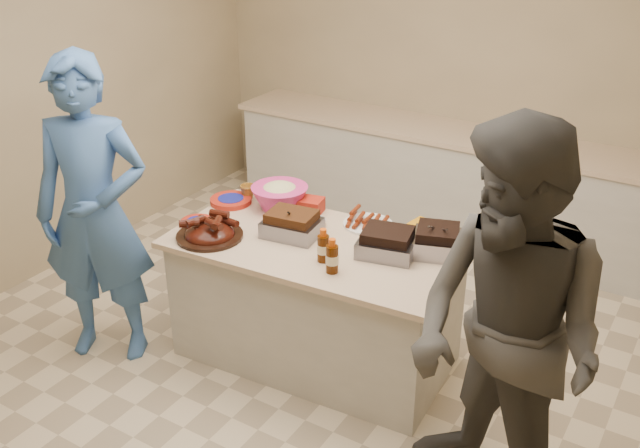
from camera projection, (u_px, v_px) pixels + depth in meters
The scene contains 19 objects.
room at pixel (291, 362), 4.44m from camera, with size 4.50×5.00×2.70m, color tan, non-canonical shape.
back_counter at pixel (437, 180), 5.93m from camera, with size 3.60×0.64×0.90m, color beige, non-canonical shape.
island at pixel (316, 355), 4.50m from camera, with size 1.70×0.89×0.80m, color beige, non-canonical shape.
rib_platter at pixel (210, 237), 4.21m from camera, with size 0.40×0.40×0.16m, color #431309, non-canonical shape.
pulled_pork_tray at pixel (292, 235), 4.23m from camera, with size 0.32×0.24×0.10m, color #47230F.
brisket_tray at pixel (387, 254), 4.02m from camera, with size 0.31×0.26×0.09m, color black.
roasting_pan at pixel (436, 253), 4.04m from camera, with size 0.27×0.27×0.11m, color gray.
coleslaw_bowl at pixel (280, 208), 4.58m from camera, with size 0.36×0.36×0.25m, color #D3307C, non-canonical shape.
sausage_plate at pixel (368, 225), 4.35m from camera, with size 0.31×0.31×0.05m, color silver.
mac_cheese_dish at pixel (429, 239), 4.19m from camera, with size 0.30×0.22×0.08m, color orange.
bbq_bottle_a at pixel (332, 272), 3.84m from camera, with size 0.07×0.07×0.20m, color #3D1902.
bbq_bottle_b at pixel (323, 261), 3.95m from camera, with size 0.07×0.07×0.20m, color #3D1902.
mustard_bottle at pixel (281, 228), 4.32m from camera, with size 0.04×0.04×0.11m, color #D5BE00.
sauce_bowl at pixel (315, 225), 4.35m from camera, with size 0.13×0.04×0.13m, color silver.
plate_stack_large at pixel (231, 203), 4.65m from camera, with size 0.27×0.27×0.03m, color #A62113.
plate_stack_small at pixel (197, 225), 4.36m from camera, with size 0.20×0.20×0.03m, color #A62113.
plastic_cup at pixel (248, 198), 4.72m from camera, with size 0.10×0.09×0.10m, color #8F601F.
basket_stack at pixel (308, 212), 4.53m from camera, with size 0.18×0.14×0.09m, color #A62113.
guest_blue at pixel (115, 346), 4.59m from camera, with size 0.69×1.90×0.45m, color #3D67A9.
Camera 1 is at (2.04, -2.98, 2.72)m, focal length 40.00 mm.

